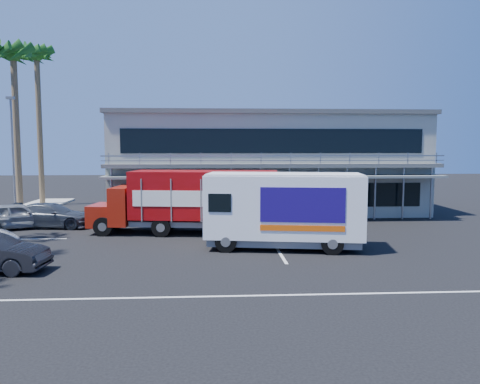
{
  "coord_description": "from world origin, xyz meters",
  "views": [
    {
      "loc": [
        -1.04,
        -20.76,
        4.85
      ],
      "look_at": [
        0.49,
        5.26,
        2.3
      ],
      "focal_mm": 35.0,
      "sensor_mm": 36.0,
      "label": 1
    }
  ],
  "objects": [
    {
      "name": "parked_car_d",
      "position": [
        -10.72,
        7.6,
        0.73
      ],
      "size": [
        5.2,
        2.53,
        1.46
      ],
      "primitive_type": "imported",
      "rotation": [
        0.0,
        0.0,
        1.47
      ],
      "color": "#313842",
      "rests_on": "ground"
    },
    {
      "name": "red_truck",
      "position": [
        -2.2,
        5.09,
        1.92
      ],
      "size": [
        10.61,
        3.76,
        3.5
      ],
      "rotation": [
        0.0,
        0.0,
        -0.13
      ],
      "color": "maroon",
      "rests_on": "ground"
    },
    {
      "name": "white_van",
      "position": [
        2.31,
        1.02,
        1.9
      ],
      "size": [
        7.63,
        3.63,
        3.58
      ],
      "rotation": [
        0.0,
        0.0,
        -0.16
      ],
      "color": "white",
      "rests_on": "ground"
    },
    {
      "name": "palm_f",
      "position": [
        -15.1,
        18.5,
        11.47
      ],
      "size": [
        2.8,
        2.8,
        13.25
      ],
      "color": "brown",
      "rests_on": "ground"
    },
    {
      "name": "light_pole_far",
      "position": [
        -14.2,
        11.0,
        4.5
      ],
      "size": [
        0.5,
        0.25,
        8.09
      ],
      "color": "gray",
      "rests_on": "ground"
    },
    {
      "name": "ground",
      "position": [
        0.0,
        0.0,
        0.0
      ],
      "size": [
        120.0,
        120.0,
        0.0
      ],
      "primitive_type": "plane",
      "color": "black",
      "rests_on": "ground"
    },
    {
      "name": "palm_e",
      "position": [
        -14.7,
        13.0,
        10.57
      ],
      "size": [
        2.8,
        2.8,
        12.25
      ],
      "color": "brown",
      "rests_on": "ground"
    },
    {
      "name": "building",
      "position": [
        3.0,
        14.94,
        3.66
      ],
      "size": [
        22.4,
        12.0,
        7.3
      ],
      "color": "#9DA093",
      "rests_on": "ground"
    },
    {
      "name": "parked_car_e",
      "position": [
        -12.5,
        7.2,
        0.78
      ],
      "size": [
        4.92,
        3.39,
        1.55
      ],
      "primitive_type": "imported",
      "rotation": [
        0.0,
        0.0,
        1.95
      ],
      "color": "gray",
      "rests_on": "ground"
    }
  ]
}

